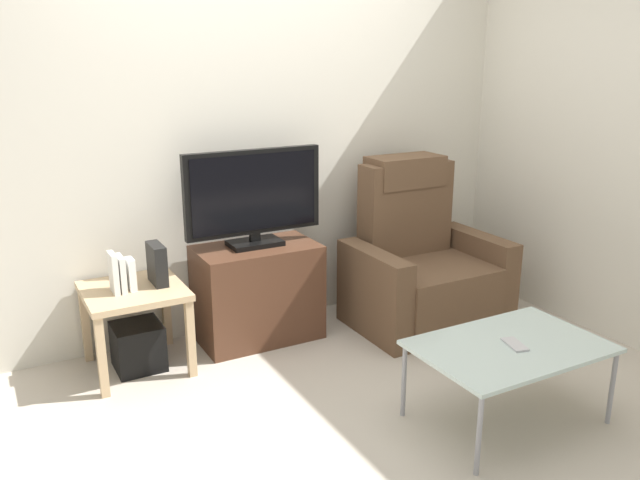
{
  "coord_description": "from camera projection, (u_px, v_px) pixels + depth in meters",
  "views": [
    {
      "loc": [
        -1.58,
        -2.67,
        1.76
      ],
      "look_at": [
        0.15,
        0.5,
        0.7
      ],
      "focal_mm": 36.57,
      "sensor_mm": 36.0,
      "label": 1
    }
  ],
  "objects": [
    {
      "name": "game_console",
      "position": [
        157.0,
        264.0,
        3.65
      ],
      "size": [
        0.07,
        0.2,
        0.23
      ],
      "primitive_type": "cube",
      "color": "black",
      "rests_on": "side_table"
    },
    {
      "name": "book_rightmost",
      "position": [
        131.0,
        274.0,
        3.56
      ],
      "size": [
        0.04,
        0.1,
        0.18
      ],
      "primitive_type": "cube",
      "color": "white",
      "rests_on": "side_table"
    },
    {
      "name": "television",
      "position": [
        254.0,
        196.0,
        3.9
      ],
      "size": [
        0.86,
        0.2,
        0.59
      ],
      "color": "black",
      "rests_on": "tv_stand"
    },
    {
      "name": "wall_back",
      "position": [
        250.0,
        126.0,
        4.06
      ],
      "size": [
        6.4,
        0.06,
        2.6
      ],
      "primitive_type": "cube",
      "color": "beige",
      "rests_on": "ground"
    },
    {
      "name": "recliner_armchair",
      "position": [
        421.0,
        267.0,
        4.32
      ],
      "size": [
        0.98,
        0.78,
        1.08
      ],
      "rotation": [
        0.0,
        0.0,
        -0.19
      ],
      "color": "brown",
      "rests_on": "ground"
    },
    {
      "name": "ground_plane",
      "position": [
        340.0,
        393.0,
        3.47
      ],
      "size": [
        6.4,
        6.4,
        0.0
      ],
      "primitive_type": "plane",
      "color": "#B2A899"
    },
    {
      "name": "side_table",
      "position": [
        134.0,
        301.0,
        3.63
      ],
      "size": [
        0.54,
        0.54,
        0.49
      ],
      "color": "tan",
      "rests_on": "ground"
    },
    {
      "name": "coffee_table",
      "position": [
        510.0,
        349.0,
        3.12
      ],
      "size": [
        0.9,
        0.6,
        0.4
      ],
      "color": "#B2C6C1",
      "rests_on": "ground"
    },
    {
      "name": "tv_stand",
      "position": [
        258.0,
        292.0,
        4.06
      ],
      "size": [
        0.74,
        0.43,
        0.6
      ],
      "color": "#4C2D1E",
      "rests_on": "ground"
    },
    {
      "name": "cell_phone",
      "position": [
        515.0,
        344.0,
        3.1
      ],
      "size": [
        0.11,
        0.16,
        0.01
      ],
      "primitive_type": "cube",
      "rotation": [
        0.0,
        0.0,
        -0.26
      ],
      "color": "#B7B7BC",
      "rests_on": "coffee_table"
    },
    {
      "name": "subwoofer_box",
      "position": [
        138.0,
        346.0,
        3.71
      ],
      "size": [
        0.27,
        0.27,
        0.27
      ],
      "primitive_type": "cube",
      "color": "black",
      "rests_on": "ground"
    },
    {
      "name": "book_leftmost",
      "position": [
        114.0,
        273.0,
        3.52
      ],
      "size": [
        0.03,
        0.13,
        0.22
      ],
      "primitive_type": "cube",
      "color": "white",
      "rests_on": "side_table"
    },
    {
      "name": "book_middle",
      "position": [
        121.0,
        274.0,
        3.54
      ],
      "size": [
        0.03,
        0.13,
        0.2
      ],
      "primitive_type": "cube",
      "color": "white",
      "rests_on": "side_table"
    },
    {
      "name": "wall_side",
      "position": [
        608.0,
        128.0,
        3.97
      ],
      "size": [
        0.06,
        4.48,
        2.6
      ],
      "primitive_type": "cube",
      "color": "beige",
      "rests_on": "ground"
    }
  ]
}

